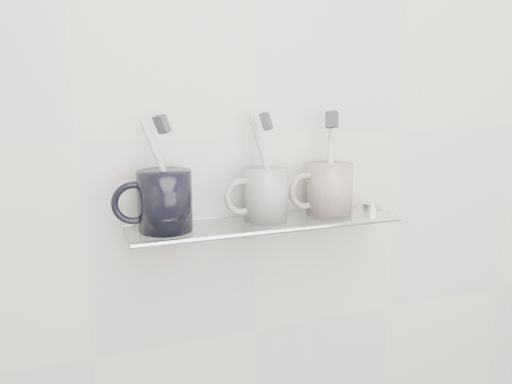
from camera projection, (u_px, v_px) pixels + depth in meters
name	position (u px, v px, depth m)	size (l,w,h in m)	color
wall_back	(255.00, 136.00, 0.94)	(2.50, 2.50, 0.00)	beige
shelf_glass	(266.00, 223.00, 0.92)	(0.50, 0.12, 0.01)	silver
shelf_rail	(278.00, 231.00, 0.86)	(0.01, 0.01, 0.50)	silver
bracket_left	(147.00, 233.00, 0.89)	(0.02, 0.02, 0.03)	silver
bracket_right	(353.00, 213.00, 1.03)	(0.02, 0.02, 0.03)	silver
mug_left	(165.00, 201.00, 0.85)	(0.09, 0.09, 0.10)	black
mug_left_handle	(134.00, 203.00, 0.83)	(0.07, 0.07, 0.01)	black
toothbrush_left	(164.00, 172.00, 0.84)	(0.01, 0.01, 0.19)	silver
bristles_left	(162.00, 124.00, 0.82)	(0.01, 0.02, 0.03)	#393B3F
mug_center	(266.00, 195.00, 0.91)	(0.08, 0.08, 0.10)	white
mug_center_handle	(243.00, 197.00, 0.89)	(0.07, 0.07, 0.01)	white
toothbrush_center	(266.00, 166.00, 0.90)	(0.01, 0.01, 0.19)	#9BA1AA
bristles_center	(266.00, 121.00, 0.88)	(0.01, 0.02, 0.03)	#393B3F
mug_right	(330.00, 189.00, 0.95)	(0.09, 0.09, 0.10)	silver
mug_right_handle	(306.00, 191.00, 0.94)	(0.07, 0.07, 0.01)	silver
toothbrush_right	(330.00, 162.00, 0.94)	(0.01, 0.01, 0.19)	white
bristles_right	(332.00, 120.00, 0.92)	(0.01, 0.02, 0.03)	#393B3F
chrome_cap	(371.00, 206.00, 0.99)	(0.03, 0.03, 0.01)	silver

